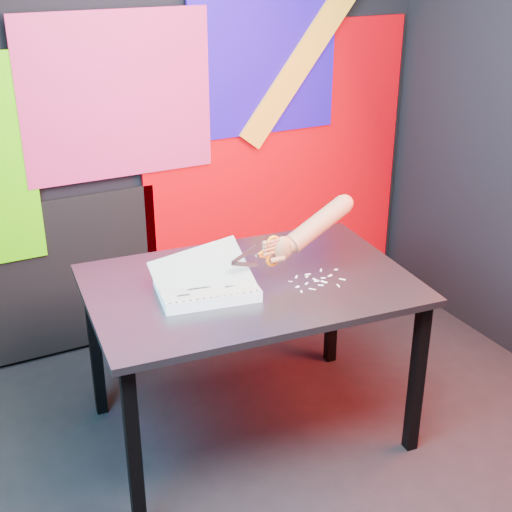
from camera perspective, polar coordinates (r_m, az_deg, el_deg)
room at (r=2.39m, az=5.29°, el=6.86°), size 3.01×3.01×2.71m
backdrop at (r=3.78m, az=-6.06°, el=7.21°), size 2.88×0.05×2.08m
work_table at (r=2.99m, az=-0.52°, el=-3.40°), size 1.41×1.01×0.75m
printout_stack at (r=2.86m, az=-4.00°, el=-2.51°), size 0.42×0.34×0.20m
scissors at (r=2.88m, az=1.08°, el=0.32°), size 0.24×0.04×0.14m
hand_forearm at (r=2.99m, az=4.56°, el=2.30°), size 0.46×0.13×0.21m
paper_clippings at (r=2.98m, az=4.90°, el=-1.92°), size 0.25×0.18×0.00m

